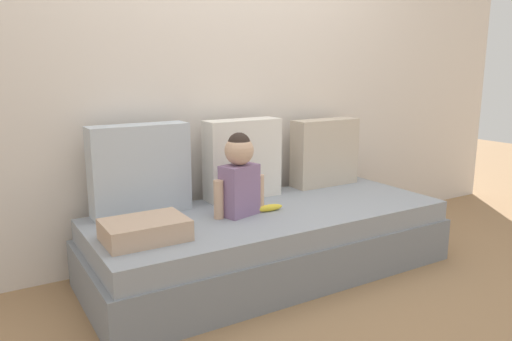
{
  "coord_description": "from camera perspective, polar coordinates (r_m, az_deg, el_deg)",
  "views": [
    {
      "loc": [
        -1.52,
        -2.34,
        1.23
      ],
      "look_at": [
        -0.1,
        0.0,
        0.64
      ],
      "focal_mm": 34.38,
      "sensor_mm": 36.0,
      "label": 1
    }
  ],
  "objects": [
    {
      "name": "throw_pillow_center",
      "position": [
        3.13,
        -1.59,
        1.35
      ],
      "size": [
        0.5,
        0.16,
        0.51
      ],
      "primitive_type": "cube",
      "color": "silver",
      "rests_on": "couch"
    },
    {
      "name": "couch",
      "position": [
        2.97,
        1.7,
        -8.22
      ],
      "size": [
        2.17,
        0.87,
        0.39
      ],
      "color": "gray",
      "rests_on": "ground"
    },
    {
      "name": "folded_blanket",
      "position": [
        2.47,
        -12.79,
        -6.74
      ],
      "size": [
        0.4,
        0.28,
        0.1
      ],
      "primitive_type": "cube",
      "color": "tan",
      "rests_on": "couch"
    },
    {
      "name": "back_wall",
      "position": [
        3.28,
        -3.66,
        10.24
      ],
      "size": [
        5.37,
        0.1,
        2.24
      ],
      "primitive_type": "cube",
      "color": "silver",
      "rests_on": "ground"
    },
    {
      "name": "toddler",
      "position": [
        2.76,
        -1.96,
        -0.36
      ],
      "size": [
        0.32,
        0.18,
        0.47
      ],
      "color": "gray",
      "rests_on": "couch"
    },
    {
      "name": "throw_pillow_left",
      "position": [
        2.86,
        -13.34,
        0.11
      ],
      "size": [
        0.56,
        0.16,
        0.51
      ],
      "primitive_type": "cube",
      "color": "#B2BCC6",
      "rests_on": "couch"
    },
    {
      "name": "throw_pillow_right",
      "position": [
        3.51,
        7.99,
        2.11
      ],
      "size": [
        0.49,
        0.16,
        0.47
      ],
      "primitive_type": "cube",
      "color": "#C1B29E",
      "rests_on": "couch"
    },
    {
      "name": "banana",
      "position": [
        2.88,
        1.58,
        -4.35
      ],
      "size": [
        0.17,
        0.05,
        0.04
      ],
      "primitive_type": "ellipsoid",
      "rotation": [
        0.0,
        0.0,
        -0.06
      ],
      "color": "yellow",
      "rests_on": "couch"
    },
    {
      "name": "ground_plane",
      "position": [
        3.05,
        1.67,
        -11.6
      ],
      "size": [
        12.0,
        12.0,
        0.0
      ],
      "primitive_type": "plane",
      "color": "#93704C"
    }
  ]
}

